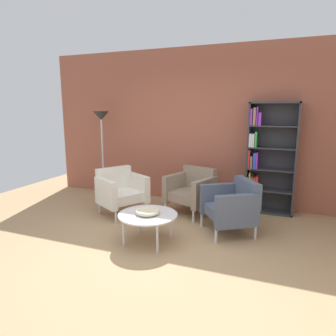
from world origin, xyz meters
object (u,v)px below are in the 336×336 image
armchair_near_window (121,190)px  armchair_spare_guest (232,205)px  decorative_bowl (148,212)px  armchair_by_bookshelf (192,190)px  coffee_table_low (148,216)px  floor_lamp_torchiere (101,126)px  bookshelf_tall (266,159)px

armchair_near_window → armchair_spare_guest: bearing=-63.5°
decorative_bowl → armchair_near_window: armchair_near_window is taller
decorative_bowl → armchair_near_window: (-0.92, 0.88, -0.02)m
armchair_spare_guest → armchair_by_bookshelf: bearing=-160.6°
coffee_table_low → floor_lamp_torchiere: size_ratio=0.46×
bookshelf_tall → armchair_near_window: bookshelf_tall is taller
bookshelf_tall → decorative_bowl: bookshelf_tall is taller
bookshelf_tall → armchair_near_window: bearing=-156.4°
coffee_table_low → bookshelf_tall: bearing=53.9°
coffee_table_low → floor_lamp_torchiere: 2.68m
coffee_table_low → armchair_spare_guest: armchair_spare_guest is taller
decorative_bowl → bookshelf_tall: bearing=53.9°
armchair_near_window → floor_lamp_torchiere: bearing=77.5°
bookshelf_tall → floor_lamp_torchiere: bearing=-176.4°
coffee_table_low → armchair_near_window: bearing=136.5°
coffee_table_low → decorative_bowl: decorative_bowl is taller
armchair_spare_guest → armchair_by_bookshelf: same height
armchair_near_window → armchair_by_bookshelf: bearing=-37.2°
floor_lamp_torchiere → coffee_table_low: bearing=-43.2°
coffee_table_low → armchair_by_bookshelf: bearing=81.2°
armchair_near_window → decorative_bowl: bearing=-103.2°
bookshelf_tall → armchair_near_window: (-2.29, -1.00, -0.52)m
bookshelf_tall → armchair_by_bookshelf: bookshelf_tall is taller
bookshelf_tall → coffee_table_low: (-1.37, -1.88, -0.56)m
bookshelf_tall → floor_lamp_torchiere: size_ratio=1.09×
bookshelf_tall → coffee_table_low: 2.39m
coffee_table_low → decorative_bowl: bearing=63.4°
armchair_near_window → armchair_by_bookshelf: (1.13, 0.47, 0.00)m
armchair_spare_guest → armchair_near_window: bearing=-127.3°
decorative_bowl → armchair_spare_guest: (1.00, 0.75, -0.02)m
armchair_spare_guest → floor_lamp_torchiere: size_ratio=0.54×
floor_lamp_torchiere → decorative_bowl: bearing=-43.2°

